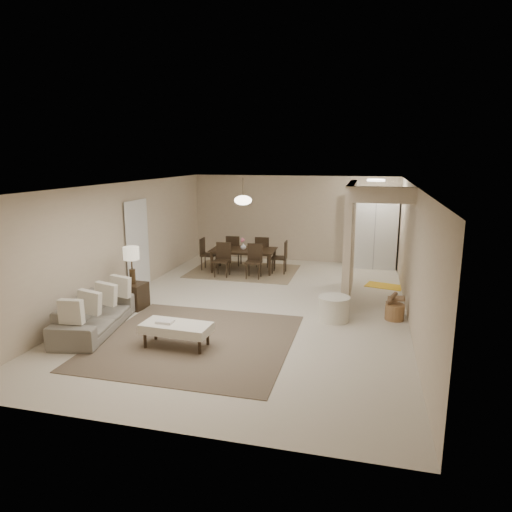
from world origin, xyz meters
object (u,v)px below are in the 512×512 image
(side_table, at_px, (134,296))
(dining_table, at_px, (243,260))
(round_pouf, at_px, (334,309))
(sofa, at_px, (94,315))
(ottoman_bench, at_px, (176,328))
(wicker_basket, at_px, (395,312))
(pantry_cabinet, at_px, (375,230))

(side_table, relative_size, dining_table, 0.30)
(dining_table, bearing_deg, round_pouf, -52.89)
(sofa, height_order, ottoman_bench, sofa)
(round_pouf, relative_size, dining_table, 0.34)
(dining_table, bearing_deg, wicker_basket, -39.98)
(side_table, xyz_separation_m, round_pouf, (4.03, 0.27, -0.03))
(pantry_cabinet, relative_size, side_table, 4.05)
(sofa, bearing_deg, pantry_cabinet, -47.64)
(pantry_cabinet, bearing_deg, round_pouf, -98.95)
(round_pouf, bearing_deg, sofa, -158.92)
(sofa, height_order, dining_table, dining_table)
(ottoman_bench, height_order, wicker_basket, ottoman_bench)
(pantry_cabinet, relative_size, sofa, 1.05)
(sofa, distance_m, ottoman_bench, 1.73)
(pantry_cabinet, height_order, sofa, pantry_cabinet)
(pantry_cabinet, height_order, dining_table, pantry_cabinet)
(sofa, bearing_deg, wicker_basket, -79.60)
(ottoman_bench, relative_size, wicker_basket, 3.21)
(ottoman_bench, height_order, side_table, side_table)
(pantry_cabinet, bearing_deg, wicker_basket, -84.62)
(ottoman_bench, bearing_deg, dining_table, 96.31)
(pantry_cabinet, xyz_separation_m, sofa, (-4.80, -6.14, -0.76))
(pantry_cabinet, relative_size, ottoman_bench, 1.83)
(ottoman_bench, bearing_deg, pantry_cabinet, 67.27)
(side_table, bearing_deg, pantry_cabinet, 45.49)
(round_pouf, height_order, dining_table, dining_table)
(pantry_cabinet, bearing_deg, dining_table, -158.39)
(pantry_cabinet, xyz_separation_m, dining_table, (-3.40, -1.35, -0.75))
(ottoman_bench, xyz_separation_m, dining_table, (-0.30, 5.09, -0.02))
(pantry_cabinet, relative_size, dining_table, 1.22)
(sofa, relative_size, wicker_basket, 5.59)
(wicker_basket, bearing_deg, pantry_cabinet, 95.38)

